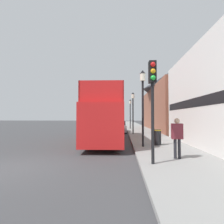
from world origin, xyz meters
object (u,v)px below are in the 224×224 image
tour_bus (107,119)px  litter_bin (158,137)px  lamp_post_third (130,108)px  lamp_post_nearest (143,94)px  pedestrian_nearest (177,134)px  lamp_post_second (133,105)px  traffic_signal (153,88)px  parked_car_ahead_of_bus (119,127)px

tour_bus → litter_bin: size_ratio=10.39×
tour_bus → lamp_post_third: (2.47, 13.54, 1.55)m
tour_bus → lamp_post_nearest: bearing=-53.2°
pedestrian_nearest → tour_bus: bearing=120.5°
lamp_post_nearest → lamp_post_third: bearing=90.2°
lamp_post_third → lamp_post_second: bearing=-90.4°
lamp_post_third → lamp_post_nearest: bearing=-89.8°
lamp_post_nearest → lamp_post_second: lamp_post_nearest is taller
tour_bus → pedestrian_nearest: 7.23m
tour_bus → pedestrian_nearest: size_ratio=5.93×
traffic_signal → lamp_post_second: size_ratio=0.88×
tour_bus → parked_car_ahead_of_bus: (0.82, 8.09, -1.08)m
parked_car_ahead_of_bus → pedestrian_nearest: (2.84, -14.30, 0.51)m
traffic_signal → lamp_post_second: (-0.04, 12.35, 0.23)m
traffic_signal → lamp_post_nearest: 4.01m
traffic_signal → lamp_post_third: size_ratio=0.87×
lamp_post_second → tour_bus: bearing=-114.9°
parked_car_ahead_of_bus → lamp_post_third: 6.27m
parked_car_ahead_of_bus → lamp_post_nearest: 11.70m
lamp_post_nearest → lamp_post_third: 16.71m
tour_bus → litter_bin: 4.50m
tour_bus → lamp_post_second: bearing=63.2°
lamp_post_nearest → lamp_post_third: (-0.07, 16.71, -0.07)m
parked_car_ahead_of_bus → pedestrian_nearest: size_ratio=2.55×
traffic_signal → lamp_post_third: (0.01, 20.71, 0.27)m
traffic_signal → lamp_post_third: bearing=90.0°
lamp_post_second → lamp_post_nearest: bearing=-89.2°
pedestrian_nearest → traffic_signal: bearing=-141.6°
pedestrian_nearest → traffic_signal: (-1.20, -0.96, 1.85)m
tour_bus → parked_car_ahead_of_bus: 8.20m
parked_car_ahead_of_bus → lamp_post_third: bearing=71.6°
tour_bus → litter_bin: (3.54, -2.56, -1.10)m
lamp_post_nearest → litter_bin: size_ratio=4.72×
pedestrian_nearest → litter_bin: (-0.12, 3.65, -0.52)m
traffic_signal → lamp_post_third: lamp_post_third is taller
tour_bus → traffic_signal: bearing=-72.9°
lamp_post_nearest → lamp_post_second: bearing=90.8°
lamp_post_third → litter_bin: 16.35m
lamp_post_nearest → litter_bin: 2.96m
litter_bin → lamp_post_second: bearing=98.3°
lamp_post_second → litter_bin: lamp_post_second is taller
parked_car_ahead_of_bus → lamp_post_nearest: (1.71, -11.26, 2.70)m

